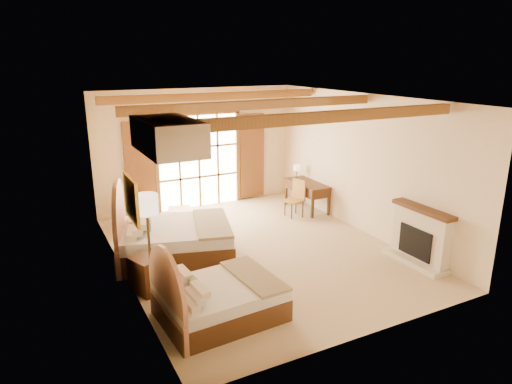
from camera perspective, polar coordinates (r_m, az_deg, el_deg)
floor at (r=9.83m, az=0.15°, el=-7.29°), size 7.00×7.00×0.00m
wall_back at (r=12.44m, az=-7.30°, el=5.40°), size 5.50×0.00×5.50m
wall_left at (r=8.45m, az=-16.66°, el=-0.48°), size 0.00×7.00×7.00m
wall_right at (r=10.81m, az=13.25°, el=3.41°), size 0.00×7.00×7.00m
ceiling at (r=9.03m, az=0.17°, el=11.64°), size 7.00×7.00×0.00m
ceiling_beams at (r=9.04m, az=0.17°, el=10.88°), size 5.39×4.60×0.18m
french_doors at (r=12.45m, az=-7.15°, el=3.78°), size 3.95×0.08×2.60m
fireplace at (r=9.65m, az=19.78°, el=-5.51°), size 0.46×1.40×1.16m
painting at (r=7.70m, az=-15.33°, el=-0.82°), size 0.06×0.95×0.75m
canopy_valance at (r=6.32m, az=-11.00°, el=6.95°), size 0.70×1.40×0.45m
bed_near at (r=7.31m, az=-5.50°, el=-13.08°), size 1.91×1.49×1.20m
bed_far at (r=9.45m, az=-11.06°, el=-5.67°), size 2.69×2.25×1.49m
nightstand at (r=8.34m, az=-13.23°, el=-9.90°), size 0.69×0.69×0.64m
floor_lamp at (r=7.66m, az=-13.50°, el=-2.30°), size 0.39×0.39×1.83m
armchair at (r=11.59m, az=-14.22°, el=-2.22°), size 0.76×0.78×0.69m
ottoman at (r=11.41m, az=-9.50°, el=-3.01°), size 0.69×0.69×0.40m
desk at (r=12.33m, az=6.36°, el=-0.39°), size 0.62×1.41×0.76m
desk_chair at (r=11.82m, az=4.86°, el=-1.65°), size 0.52×0.52×0.95m
desk_lamp at (r=12.62m, az=5.12°, el=2.99°), size 0.18×0.18×0.36m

